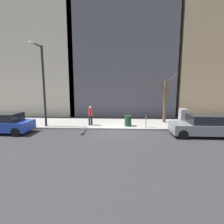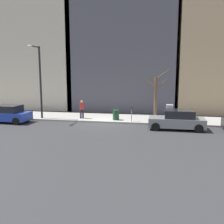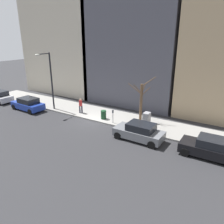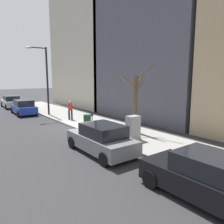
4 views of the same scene
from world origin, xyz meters
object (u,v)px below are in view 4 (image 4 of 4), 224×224
Objects in this scene: bare_tree at (135,102)px; parked_car_silver at (11,102)px; office_tower_right at (109,24)px; parking_meter at (92,119)px; parked_car_grey at (101,139)px; utility_box at (133,128)px; streetlamp at (44,75)px; trash_bin at (87,121)px; parked_car_blue at (24,107)px; parked_car_black at (208,178)px; pedestrian_near_meter at (70,109)px.

parked_car_silver is at bearing 100.74° from bare_tree.
parking_meter is at bearing -130.01° from office_tower_right.
office_tower_right reaches higher than parked_car_grey.
streetlamp is (-1.02, 11.58, 3.17)m from utility_box.
trash_bin is at bearing 116.43° from bare_tree.
bare_tree is at bearing -77.59° from parked_car_silver.
trash_bin is at bearing 72.59° from parking_meter.
parked_car_grey is 3.12× the size of parking_meter.
streetlamp reaches higher than parked_car_blue.
trash_bin is at bearing -132.07° from office_tower_right.
utility_box is (2.30, -20.25, 0.11)m from parked_car_silver.
parked_car_grey reaches higher than parking_meter.
bare_tree is (3.69, 7.31, 1.50)m from parked_car_black.
parking_meter is 0.30× the size of bare_tree.
parked_car_blue is 13.48m from bare_tree.
parked_car_grey is at bearing 115.17° from pedestrian_near_meter.
parked_car_black is at bearing -94.42° from streetlamp.
utility_box is at bearing -75.24° from parking_meter.
trash_bin is at bearing 127.59° from pedestrian_near_meter.
parked_car_blue is 6.17m from parked_car_silver.
trash_bin is (-1.70, 3.43, -1.64)m from bare_tree.
pedestrian_near_meter is at bearing 102.73° from bare_tree.
parked_car_black is 20.16m from parked_car_blue.
parked_car_black is 0.99× the size of parked_car_blue.
office_tower_right is (12.68, -3.65, 10.50)m from parked_car_silver.
trash_bin is at bearing -75.44° from parked_car_blue.
utility_box is 4.69m from trash_bin.
utility_box is 0.86× the size of pedestrian_near_meter.
utility_box is 12.04m from streetlamp.
parked_car_blue is 0.19× the size of office_tower_right.
pedestrian_near_meter is at bearing 91.45° from utility_box.
parking_meter is 0.81× the size of pedestrian_near_meter.
streetlamp is at bearing 95.02° from utility_box.
parked_car_blue is at bearing -28.79° from pedestrian_near_meter.
parking_meter is at bearing 65.20° from parked_car_grey.
parked_car_black is at bearing -116.75° from bare_tree.
office_tower_right is at bearing 60.28° from parked_car_black.
parked_car_silver is 9.36m from streetlamp.
bare_tree is at bearing -120.56° from office_tower_right.
office_tower_right is at bearing 23.82° from streetlamp.
parking_meter is 3.34m from utility_box.
bare_tree is at bearing 43.41° from utility_box.
bare_tree is (2.15, -1.99, 1.26)m from parking_meter.
streetlamp reaches higher than trash_bin.
trash_bin is at bearing 79.19° from parked_car_black.
parked_car_black is 14.14m from pedestrian_near_meter.
parking_meter is at bearing -79.34° from parked_car_blue.
parked_car_black is 9.43m from parking_meter.
utility_box is at bearing 132.60° from pedestrian_near_meter.
parked_car_silver reaches higher than trash_bin.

